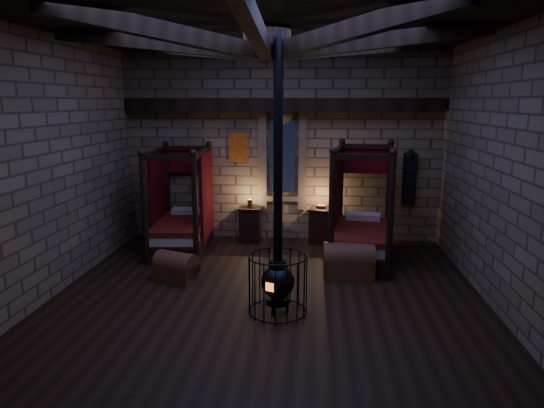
# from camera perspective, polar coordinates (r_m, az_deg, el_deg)

# --- Properties ---
(room) EXTENTS (7.02, 7.02, 4.29)m
(room) POSITION_cam_1_polar(r_m,az_deg,el_deg) (7.55, -0.51, 16.65)
(room) COLOR black
(room) RESTS_ON ground
(bed_left) EXTENTS (1.23, 2.12, 2.14)m
(bed_left) POSITION_cam_1_polar(r_m,az_deg,el_deg) (10.59, -10.54, -2.42)
(bed_left) COLOR black
(bed_left) RESTS_ON ground
(bed_right) EXTENTS (1.39, 2.27, 2.24)m
(bed_right) POSITION_cam_1_polar(r_m,az_deg,el_deg) (9.88, 10.49, -3.31)
(bed_right) COLOR black
(bed_right) RESTS_ON ground
(trunk_left) EXTENTS (0.84, 0.69, 0.53)m
(trunk_left) POSITION_cam_1_polar(r_m,az_deg,el_deg) (8.83, -11.21, -7.38)
(trunk_left) COLOR brown
(trunk_left) RESTS_ON ground
(trunk_right) EXTENTS (0.91, 0.59, 0.66)m
(trunk_right) POSITION_cam_1_polar(r_m,az_deg,el_deg) (8.92, 9.00, -6.70)
(trunk_right) COLOR brown
(trunk_right) RESTS_ON ground
(nightstand_left) EXTENTS (0.51, 0.48, 0.98)m
(nightstand_left) POSITION_cam_1_polar(r_m,az_deg,el_deg) (10.96, -2.58, -2.36)
(nightstand_left) COLOR black
(nightstand_left) RESTS_ON ground
(nightstand_right) EXTENTS (0.60, 0.58, 0.87)m
(nightstand_right) POSITION_cam_1_polar(r_m,az_deg,el_deg) (10.89, 5.76, -2.53)
(nightstand_right) COLOR black
(nightstand_right) RESTS_ON ground
(stove) EXTENTS (0.89, 0.89, 4.05)m
(stove) POSITION_cam_1_polar(r_m,az_deg,el_deg) (7.29, 0.67, -8.52)
(stove) COLOR black
(stove) RESTS_ON ground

